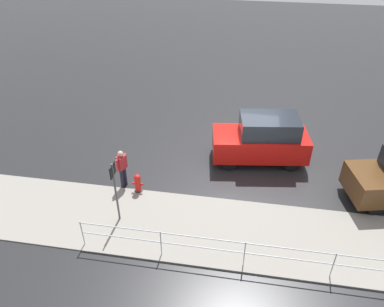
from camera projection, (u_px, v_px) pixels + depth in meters
ground_plane at (245, 161)px, 15.98m from camera, size 60.00×60.00×0.00m
kerb_strip at (239, 233)px, 12.56m from camera, size 24.00×3.20×0.04m
moving_hatchback at (262, 139)px, 15.49m from camera, size 4.10×2.24×2.06m
fire_hydrant at (138, 183)px, 14.11m from camera, size 0.42×0.31×0.80m
pedestrian at (122, 166)px, 14.09m from camera, size 0.36×0.53×1.62m
metal_railing at (245, 249)px, 11.05m from camera, size 10.26×0.04×1.05m
sign_post at (115, 184)px, 12.21m from camera, size 0.07×0.44×2.40m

